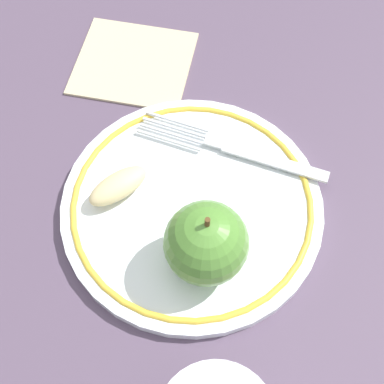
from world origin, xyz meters
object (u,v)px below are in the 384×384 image
at_px(apple_slice_front, 118,186).
at_px(plate, 192,206).
at_px(napkin_folded, 134,62).
at_px(fork, 238,150).
at_px(apple_red_whole, 206,243).

bearing_deg(apple_slice_front, plate, 133.32).
xyz_separation_m(apple_slice_front, napkin_folded, (-0.17, -0.03, -0.02)).
bearing_deg(plate, fork, 151.24).
relative_size(fork, napkin_folded, 1.53).
relative_size(apple_slice_front, fork, 0.31).
distance_m(apple_red_whole, napkin_folded, 0.26).
xyz_separation_m(plate, fork, (-0.06, 0.03, 0.01)).
bearing_deg(plate, napkin_folded, -150.89).
bearing_deg(plate, apple_red_whole, 21.11).
xyz_separation_m(fork, napkin_folded, (-0.11, -0.13, -0.01)).
xyz_separation_m(apple_red_whole, apple_slice_front, (-0.05, -0.09, -0.03)).
relative_size(plate, fork, 1.28).
bearing_deg(apple_red_whole, apple_slice_front, -121.16).
height_order(fork, napkin_folded, fork).
relative_size(apple_red_whole, napkin_folded, 0.64).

